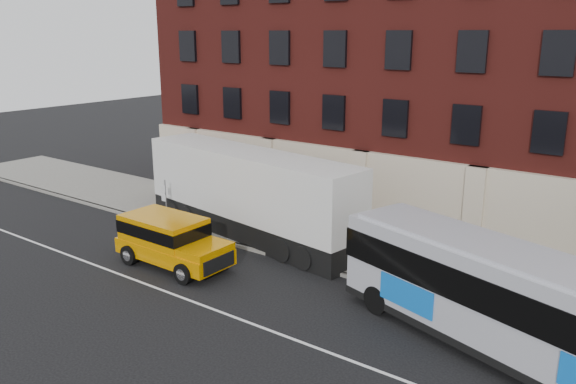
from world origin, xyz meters
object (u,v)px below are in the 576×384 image
Objects in this scene: yellow_suv at (169,238)px; shipping_container at (249,195)px; sign_pole at (165,199)px; city_bus at (522,305)px.

shipping_container is at bearing 85.20° from yellow_suv.
yellow_suv is at bearing -94.80° from shipping_container.
yellow_suv is 5.07m from shipping_container.
city_bus is (18.86, -2.60, 0.50)m from sign_pole.
sign_pole reaches higher than yellow_suv.
yellow_suv is (-14.62, -0.99, -0.71)m from city_bus.
shipping_container is (4.65, 1.39, 0.70)m from sign_pole.
shipping_container reaches higher than city_bus.
city_bus is at bearing -15.68° from shipping_container.
shipping_container reaches higher than sign_pole.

